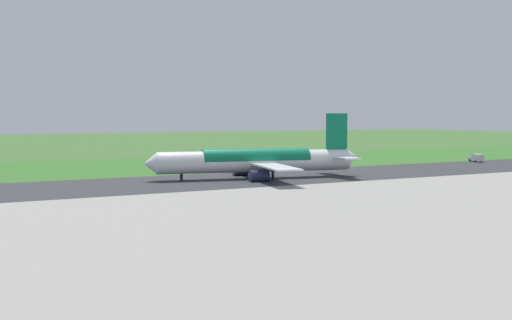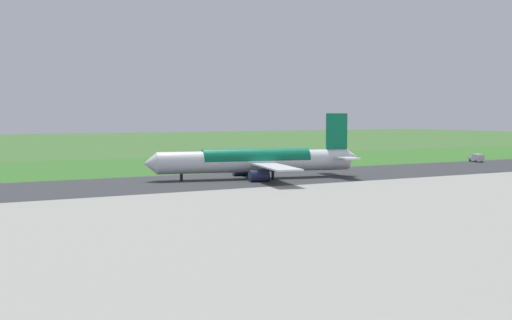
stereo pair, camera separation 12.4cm
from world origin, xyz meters
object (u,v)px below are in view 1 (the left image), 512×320
object	(u,v)px
service_truck_baggage	(476,158)
no_stopping_sign	(209,160)
traffic_cone_orange	(194,165)
airliner_main	(257,161)

from	to	relation	value
service_truck_baggage	no_stopping_sign	distance (m)	87.56
traffic_cone_orange	no_stopping_sign	bearing A→B (deg)	-173.81
no_stopping_sign	traffic_cone_orange	size ratio (longest dim) A/B	4.20
airliner_main	service_truck_baggage	world-z (taller)	airliner_main
service_truck_baggage	no_stopping_sign	xyz separation A→B (m)	(82.05, -30.58, -0.02)
no_stopping_sign	traffic_cone_orange	bearing A→B (deg)	6.19
airliner_main	no_stopping_sign	bearing A→B (deg)	-98.35
airliner_main	no_stopping_sign	xyz separation A→B (m)	(-6.44, -43.90, -2.97)
airliner_main	no_stopping_sign	size ratio (longest dim) A/B	23.29
traffic_cone_orange	airliner_main	bearing A→B (deg)	88.41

